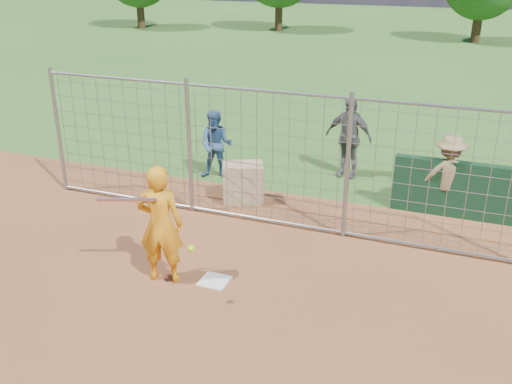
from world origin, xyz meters
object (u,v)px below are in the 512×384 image
at_px(bystander_c, 448,175).
at_px(equipment_bin, 243,183).
at_px(bystander_a, 216,145).
at_px(bystander_b, 348,137).
at_px(batter, 160,225).

relative_size(bystander_c, equipment_bin, 1.98).
bearing_deg(bystander_a, equipment_bin, -55.55).
height_order(bystander_b, bystander_c, bystander_b).
relative_size(bystander_b, equipment_bin, 2.28).
bearing_deg(bystander_a, bystander_b, 12.18).
distance_m(bystander_c, equipment_bin, 3.96).
bearing_deg(bystander_b, bystander_a, -146.68).
bearing_deg(batter, bystander_b, -121.21).
height_order(bystander_a, bystander_c, bystander_c).
height_order(batter, bystander_b, batter).
xyz_separation_m(bystander_a, bystander_c, (4.89, -0.16, 0.02)).
bearing_deg(bystander_c, bystander_b, -45.66).
bearing_deg(batter, bystander_c, -147.76).
relative_size(bystander_b, bystander_c, 1.15).
distance_m(bystander_b, equipment_bin, 2.77).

